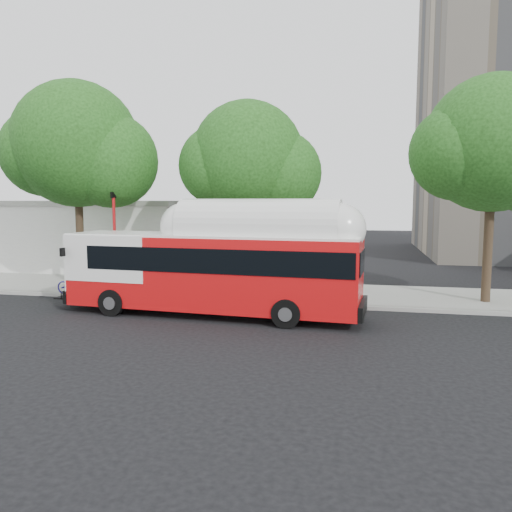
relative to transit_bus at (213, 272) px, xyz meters
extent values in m
plane|color=black|center=(1.30, -1.68, -1.61)|extent=(120.00, 120.00, 0.00)
cube|color=gray|center=(1.30, 4.82, -1.54)|extent=(60.00, 5.00, 0.15)
cube|color=gray|center=(1.30, 2.22, -1.54)|extent=(60.00, 0.30, 0.15)
cube|color=maroon|center=(-1.70, 2.22, -1.53)|extent=(10.00, 0.32, 0.16)
cylinder|color=#2D2116|center=(-7.70, 3.82, 1.43)|extent=(0.36, 0.36, 6.08)
sphere|color=#193D11|center=(-7.70, 3.82, 5.23)|extent=(5.80, 5.80, 5.80)
sphere|color=#193D11|center=(-6.11, 4.02, 4.47)|extent=(4.35, 4.35, 4.35)
cylinder|color=#2D2116|center=(0.30, 4.32, 1.11)|extent=(0.36, 0.36, 5.44)
sphere|color=#193D11|center=(0.30, 4.32, 4.51)|extent=(5.00, 5.00, 5.00)
sphere|color=#193D11|center=(1.67, 4.52, 3.83)|extent=(3.75, 3.75, 3.75)
cylinder|color=#2D2116|center=(10.30, 4.12, 1.27)|extent=(0.36, 0.36, 5.76)
sphere|color=#193D11|center=(10.30, 4.12, 4.87)|extent=(5.40, 5.40, 5.40)
cube|color=silver|center=(-12.70, 12.32, 0.39)|extent=(16.00, 10.00, 4.00)
cube|color=gray|center=(-12.70, 12.32, 2.49)|extent=(16.20, 10.20, 0.30)
cube|color=red|center=(-0.08, 0.01, 0.01)|extent=(10.97, 3.12, 2.62)
cube|color=black|center=(0.37, -0.03, 0.55)|extent=(9.89, 3.10, 0.86)
cube|color=white|center=(-0.08, 0.01, 1.36)|extent=(10.97, 3.05, 0.09)
cube|color=white|center=(1.72, -0.12, 1.59)|extent=(5.89, 2.22, 0.50)
cube|color=black|center=(-5.98, 0.43, -1.16)|extent=(0.84, 1.67, 0.05)
imported|color=navy|center=(-5.98, 0.43, -0.73)|extent=(0.65, 1.58, 0.81)
cylinder|color=#B31316|center=(-5.32, 2.67, 0.57)|extent=(0.13, 0.13, 4.37)
cube|color=black|center=(-5.32, 2.67, 2.87)|extent=(0.05, 0.44, 0.27)
camera|label=1|loc=(5.28, -17.41, 2.58)|focal=35.00mm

